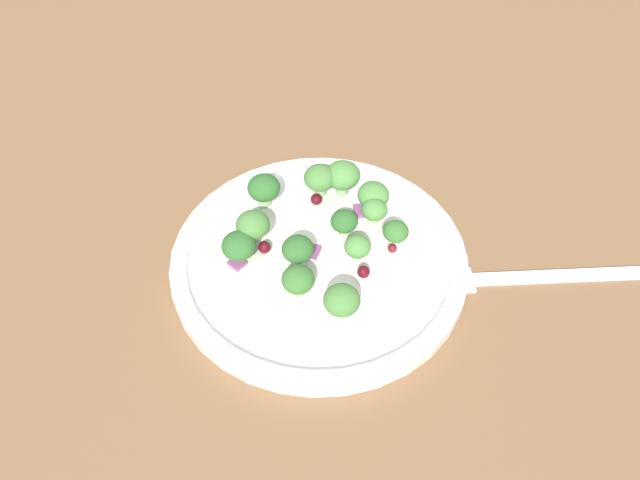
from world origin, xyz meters
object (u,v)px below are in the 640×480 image
object	(u,v)px
broccoli_floret_2	(344,222)
fork	(530,276)
plate	(320,255)
broccoli_floret_0	(253,226)
broccoli_floret_1	(239,246)

from	to	relation	value
broccoli_floret_2	fork	bearing A→B (deg)	-0.70
plate	broccoli_floret_0	size ratio (longest dim) A/B	8.69
broccoli_floret_1	broccoli_floret_2	world-z (taller)	broccoli_floret_1
broccoli_floret_1	broccoli_floret_2	distance (cm)	8.62
broccoli_floret_0	fork	size ratio (longest dim) A/B	0.15
broccoli_floret_0	broccoli_floret_1	size ratio (longest dim) A/B	1.00
plate	broccoli_floret_2	world-z (taller)	broccoli_floret_2
broccoli_floret_1	broccoli_floret_2	size ratio (longest dim) A/B	1.21
fork	broccoli_floret_2	bearing A→B (deg)	179.30
broccoli_floret_1	fork	world-z (taller)	broccoli_floret_1
broccoli_floret_1	broccoli_floret_2	xyz separation A→B (cm)	(7.32, 4.56, -0.17)
broccoli_floret_2	broccoli_floret_1	bearing A→B (deg)	-148.09
broccoli_floret_0	broccoli_floret_2	distance (cm)	7.31
plate	broccoli_floret_2	distance (cm)	3.30
plate	broccoli_floret_2	xyz separation A→B (cm)	(1.43, 2.37, 1.81)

